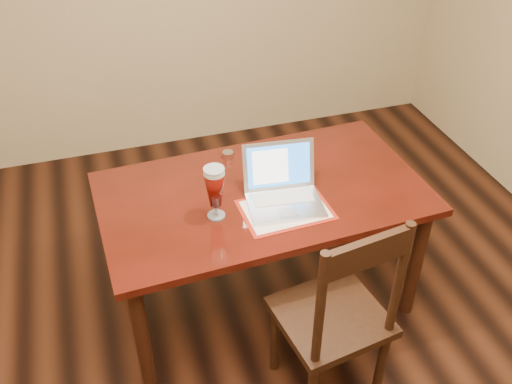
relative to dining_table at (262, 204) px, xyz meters
name	(u,v)px	position (x,y,z in m)	size (l,w,h in m)	color
room_shell	(266,65)	(-0.20, -0.64, 1.07)	(4.51, 5.01, 2.71)	tan
dining_table	(262,204)	(0.00, 0.00, 0.00)	(1.68, 1.00, 1.05)	#4A1009
dining_chair	(336,317)	(0.13, -0.68, -0.17)	(0.53, 0.51, 1.11)	black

